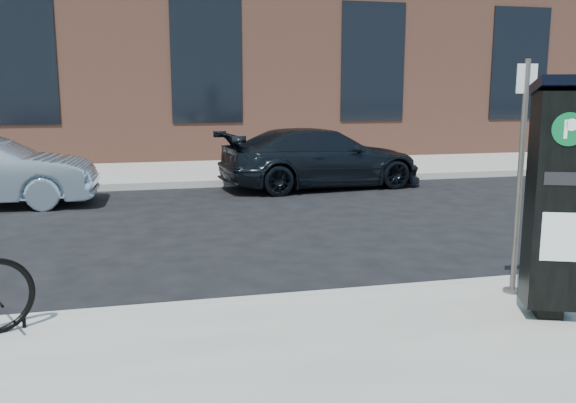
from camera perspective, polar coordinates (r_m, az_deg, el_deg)
name	(u,v)px	position (r m, az deg, el deg)	size (l,w,h in m)	color
ground	(336,304)	(6.36, 4.53, -9.58)	(120.00, 120.00, 0.00)	black
sidewalk_far	(202,156)	(19.88, -8.05, 4.23)	(60.00, 12.00, 0.15)	gray
curb_near	(337,298)	(6.32, 4.60, -9.00)	(60.00, 0.12, 0.16)	#9E9B93
curb_far	(228,183)	(13.98, -5.66, 1.72)	(60.00, 0.12, 0.16)	#9E9B93
building	(191,34)	(22.84, -9.08, 15.23)	(28.00, 10.05, 8.25)	brown
parking_kiosk	(556,196)	(5.83, 23.82, 0.43)	(0.62, 0.59, 2.15)	black
sign_pole	(520,180)	(6.40, 20.87, 1.88)	(0.20, 0.18, 2.31)	#5B5450
car_dark	(321,158)	(13.74, 3.14, 4.09)	(1.87, 4.60, 1.33)	black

